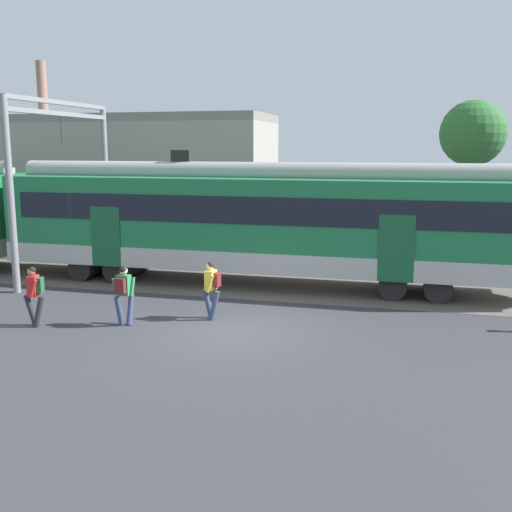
% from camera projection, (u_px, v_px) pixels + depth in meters
% --- Properties ---
extents(ground_plane, '(160.00, 160.00, 0.00)m').
position_uv_depth(ground_plane, '(234.00, 331.00, 15.96)').
color(ground_plane, '#38383D').
extents(commuter_train, '(38.05, 3.07, 4.73)m').
position_uv_depth(commuter_train, '(41.00, 215.00, 23.12)').
color(commuter_train, '#B7B7B2').
rests_on(commuter_train, ground).
extents(pedestrian_red, '(0.69, 0.54, 1.67)m').
position_uv_depth(pedestrian_red, '(34.00, 291.00, 16.23)').
color(pedestrian_red, '#28282D').
rests_on(pedestrian_red, ground).
extents(pedestrian_green, '(0.55, 0.63, 1.67)m').
position_uv_depth(pedestrian_green, '(124.00, 290.00, 16.29)').
color(pedestrian_green, navy).
rests_on(pedestrian_green, ground).
extents(pedestrian_yellow, '(0.63, 0.57, 1.67)m').
position_uv_depth(pedestrian_yellow, '(212.00, 285.00, 16.90)').
color(pedestrian_yellow, navy).
rests_on(pedestrian_yellow, ground).
extents(catenary_gantry, '(0.24, 6.64, 6.53)m').
position_uv_depth(catenary_gantry, '(63.00, 161.00, 22.48)').
color(catenary_gantry, gray).
rests_on(catenary_gantry, ground).
extents(background_building, '(15.01, 5.00, 9.20)m').
position_uv_depth(background_building, '(125.00, 179.00, 30.69)').
color(background_building, gray).
rests_on(background_building, ground).
extents(street_tree_right, '(3.23, 3.23, 7.12)m').
position_uv_depth(street_tree_right, '(473.00, 134.00, 29.56)').
color(street_tree_right, brown).
rests_on(street_tree_right, ground).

